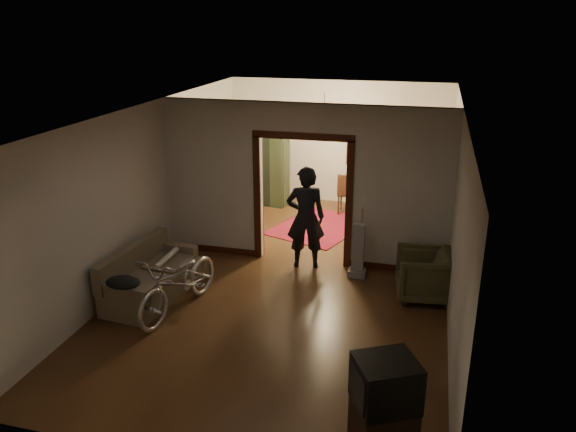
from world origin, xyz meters
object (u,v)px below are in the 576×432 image
(locker, at_px, (270,170))
(desk, at_px, (379,197))
(person, at_px, (306,218))
(sofa, at_px, (152,272))
(armchair, at_px, (424,275))
(bicycle, at_px, (179,282))

(locker, bearing_deg, desk, 8.66)
(person, distance_m, desk, 3.32)
(sofa, height_order, person, person)
(sofa, xyz_separation_m, desk, (2.99, 4.82, -0.03))
(armchair, bearing_deg, locker, -143.97)
(person, xyz_separation_m, desk, (0.95, 3.14, -0.53))
(sofa, bearing_deg, bicycle, -22.91)
(desk, bearing_deg, bicycle, -95.25)
(armchair, xyz_separation_m, desk, (-1.07, 3.80, -0.01))
(sofa, xyz_separation_m, locker, (0.48, 4.83, 0.40))
(sofa, xyz_separation_m, bicycle, (0.60, -0.33, 0.07))
(person, relative_size, locker, 1.11)
(locker, height_order, desk, locker)
(sofa, distance_m, desk, 5.67)
(armchair, height_order, locker, locker)
(sofa, relative_size, armchair, 2.10)
(sofa, relative_size, locker, 1.09)
(bicycle, relative_size, desk, 1.80)
(bicycle, bearing_deg, person, 65.18)
(armchair, distance_m, desk, 3.95)
(armchair, height_order, person, person)
(armchair, distance_m, person, 2.19)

